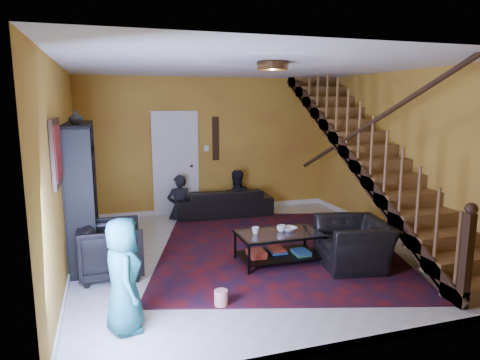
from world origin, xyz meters
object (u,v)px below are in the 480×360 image
object	(u,v)px
bookshelf	(83,194)
coffee_table	(279,245)
armchair_right	(354,244)
sofa	(224,202)
armchair_left	(111,249)

from	to	relation	value
bookshelf	coffee_table	bearing A→B (deg)	-22.41
bookshelf	armchair_right	size ratio (longest dim) A/B	1.97
sofa	coffee_table	size ratio (longest dim) A/B	1.62
sofa	armchair_right	distance (m)	3.38
armchair_left	bookshelf	bearing A→B (deg)	21.93
bookshelf	armchair_right	world-z (taller)	bookshelf
armchair_left	coffee_table	size ratio (longest dim) A/B	0.68
sofa	armchair_right	xyz separation A→B (m)	(1.02, -3.23, 0.05)
sofa	armchair_left	world-z (taller)	armchair_left
coffee_table	armchair_right	bearing A→B (deg)	-24.11
bookshelf	coffee_table	distance (m)	2.97
sofa	armchair_left	bearing A→B (deg)	51.34
armchair_left	armchair_right	bearing A→B (deg)	-102.18
bookshelf	coffee_table	world-z (taller)	bookshelf
coffee_table	sofa	bearing A→B (deg)	91.26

